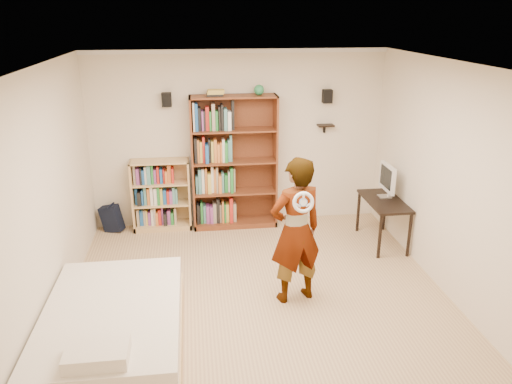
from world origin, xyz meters
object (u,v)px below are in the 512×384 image
computer_desk (383,222)px  tall_bookshelf (234,163)px  low_bookshelf (161,195)px  daybed (113,324)px  person (296,231)px

computer_desk → tall_bookshelf: bearing=155.8°
low_bookshelf → daybed: (-0.35, -2.98, -0.25)m
low_bookshelf → computer_desk: (3.20, -0.95, -0.22)m
computer_desk → daybed: bearing=-150.1°
computer_desk → person: (-1.57, -1.31, 0.53)m
tall_bookshelf → low_bookshelf: 1.23m
tall_bookshelf → computer_desk: 2.37m
tall_bookshelf → computer_desk: (2.07, -0.93, -0.69)m
tall_bookshelf → daybed: size_ratio=1.00×
tall_bookshelf → person: size_ratio=1.18×
low_bookshelf → person: person is taller
tall_bookshelf → low_bookshelf: (-1.13, 0.02, -0.47)m
low_bookshelf → computer_desk: size_ratio=1.12×
computer_desk → daybed: (-3.54, -2.03, -0.03)m
tall_bookshelf → person: bearing=-77.5°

